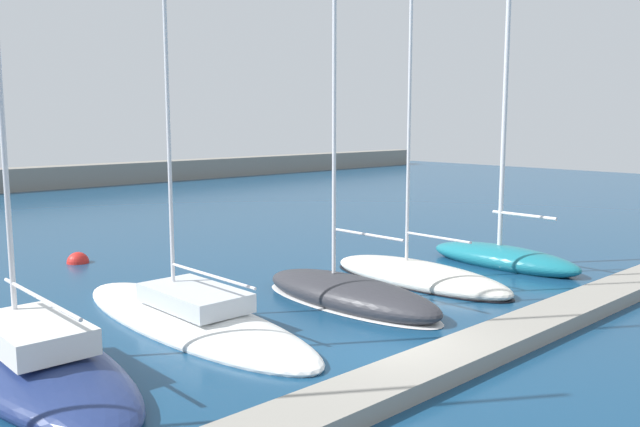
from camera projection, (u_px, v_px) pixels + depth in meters
name	position (u px, v px, depth m)	size (l,w,h in m)	color
ground_plane	(389.00, 356.00, 15.93)	(120.00, 120.00, 0.00)	navy
dock_pier	(440.00, 364.00, 14.83)	(26.68, 1.44, 0.40)	gray
sailboat_navy_second	(23.00, 354.00, 15.15)	(3.21, 10.23, 19.92)	navy
sailboat_white_third	(190.00, 317.00, 18.38)	(2.89, 10.50, 19.58)	white
sailboat_charcoal_fourth	(349.00, 293.00, 20.35)	(2.33, 6.91, 13.56)	#2D2D33
sailboat_ivory_fifth	(418.00, 275.00, 23.21)	(2.56, 7.48, 14.07)	silver
sailboat_teal_sixth	(503.00, 253.00, 25.64)	(2.04, 6.35, 12.83)	#19707F
mooring_buoy_red	(78.00, 263.00, 26.26)	(0.86, 0.86, 0.86)	red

